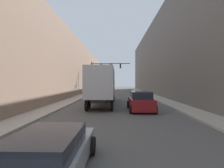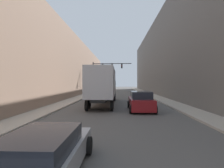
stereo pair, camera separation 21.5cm
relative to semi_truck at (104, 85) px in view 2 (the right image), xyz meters
name	(u,v)px [view 2 (the right image)]	position (x,y,z in m)	size (l,w,h in m)	color
sidewalk_right	(155,97)	(8.00, 10.00, -2.18)	(2.08, 80.00, 0.15)	#B2A899
sidewalk_left	(82,97)	(-4.72, 10.00, -2.18)	(2.08, 80.00, 0.15)	#B2A899
building_right	(179,52)	(12.04, 10.00, 5.40)	(6.00, 80.00, 15.31)	#66605B
building_left	(59,66)	(-8.76, 10.00, 3.22)	(6.00, 80.00, 10.95)	#997A66
semi_truck	(104,85)	(0.00, 0.00, 0.00)	(2.54, 11.88, 4.02)	silver
sedan_car	(44,156)	(-0.25, -15.60, -1.64)	(2.06, 4.41, 1.27)	#B7B7BC
suv_car	(141,101)	(3.73, -4.28, -1.42)	(2.22, 4.57, 1.75)	maroon
traffic_signal_gantry	(104,71)	(-1.38, 15.46, 2.57)	(7.93, 0.35, 6.68)	black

